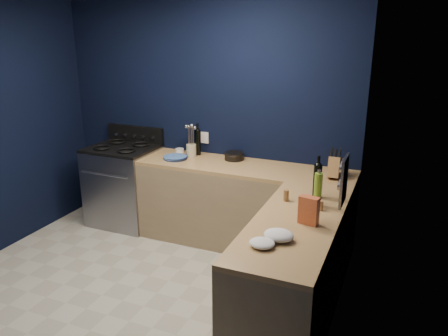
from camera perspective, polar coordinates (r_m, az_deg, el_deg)
The scene contains 26 objects.
floor at distance 4.19m, azimuth -12.86°, elevation -16.34°, with size 3.50×3.50×0.02m, color #B0AC9B.
wall_back at distance 5.10m, azimuth -2.40°, elevation 6.36°, with size 3.50×0.02×2.60m, color black.
wall_right at distance 2.96m, azimuth 14.23°, elevation -2.71°, with size 0.02×3.50×2.60m, color black.
cab_back at distance 4.85m, azimuth 2.55°, elevation -5.04°, with size 2.30×0.63×0.86m, color #8D7654.
top_back at distance 4.69m, azimuth 2.62°, elevation 0.03°, with size 2.30×0.63×0.04m, color brown.
cab_right at distance 3.65m, azimuth 8.74°, elevation -13.47°, with size 0.63×1.67×0.86m, color #8D7654.
top_right at distance 3.44m, azimuth 9.09°, elevation -7.04°, with size 0.63×1.67×0.04m, color brown.
gas_range at distance 5.50m, azimuth -12.62°, elevation -2.29°, with size 0.76×0.66×0.92m, color gray.
oven_door at distance 5.27m, azimuth -14.57°, elevation -3.47°, with size 0.59×0.02×0.42m, color black.
cooktop at distance 5.36m, azimuth -12.96°, elevation 2.48°, with size 0.76×0.66×0.03m, color black.
backguard at distance 5.57m, azimuth -11.26°, elevation 4.29°, with size 0.76×0.06×0.20m, color black.
spice_panel at distance 3.52m, azimuth 15.12°, elevation -1.56°, with size 0.02×0.28×0.38m, color gray.
wall_outlet at distance 5.13m, azimuth -2.47°, elevation 3.91°, with size 0.09×0.02×0.13m, color white.
plate_stack at distance 4.95m, azimuth -6.26°, elevation 1.34°, with size 0.26×0.26×0.03m, color #4054A6.
ramekin at distance 5.22m, azimuth -5.69°, elevation 2.28°, with size 0.10×0.10×0.04m, color white.
utensil_crock at distance 5.02m, azimuth -4.20°, elevation 2.27°, with size 0.11×0.11×0.14m, color beige.
wine_bottle_back at distance 5.06m, azimuth -3.39°, elevation 3.26°, with size 0.07×0.07×0.28m, color black.
lemon_basket at distance 4.89m, azimuth 1.32°, elevation 1.53°, with size 0.21×0.21×0.08m, color black.
knife_block at distance 4.43m, azimuth 13.96°, elevation 0.05°, with size 0.11×0.18×0.20m, color brown.
wine_bottle_right at distance 3.86m, azimuth 11.85°, elevation -1.70°, with size 0.07×0.07×0.29m, color black.
oil_bottle at distance 3.69m, azimuth 11.93°, elevation -2.74°, with size 0.07×0.07×0.28m, color olive.
spice_jar_near at distance 3.78m, azimuth 7.95°, elevation -3.48°, with size 0.05×0.05×0.10m, color olive.
spice_jar_far at distance 3.64m, azimuth 12.27°, elevation -4.71°, with size 0.04×0.04×0.08m, color olive.
crouton_bag at distance 3.36m, azimuth 10.80°, elevation -5.35°, with size 0.15×0.07×0.21m, color #A6182B.
towel_front at distance 3.11m, azimuth 7.02°, elevation -8.53°, with size 0.21×0.18×0.07m, color white.
towel_end at distance 3.02m, azimuth 4.88°, elevation -9.56°, with size 0.18×0.16×0.05m, color white.
Camera 1 is at (2.13, -2.76, 2.31)m, focal length 35.71 mm.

